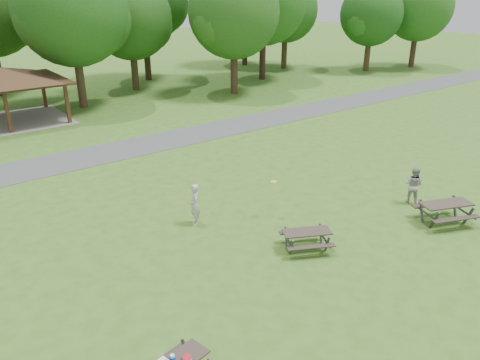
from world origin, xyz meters
The scene contains 15 objects.
ground centered at (0.00, 0.00, 0.00)m, with size 160.00×160.00×0.00m, color #36621C.
asphalt_path centered at (0.00, 14.00, 0.01)m, with size 120.00×3.20×0.02m, color #434346.
tree_row_e centered at (2.10, 25.03, 6.78)m, with size 8.40×8.00×11.02m.
tree_row_f centered at (8.09, 28.53, 5.84)m, with size 7.35×7.00×9.55m.
tree_row_g centered at (14.09, 22.03, 6.33)m, with size 7.77×7.40×10.25m.
tree_row_h centered at (20.10, 25.53, 7.03)m, with size 8.61×8.20×11.37m.
tree_row_i centered at (26.08, 29.03, 5.91)m, with size 7.14×6.80×9.52m.
tree_row_j centered at (32.08, 22.53, 5.56)m, with size 6.72×6.40×8.96m.
tree_deep_d centered at (24.10, 33.53, 7.03)m, with size 8.40×8.00×11.27m.
tree_flank_right centered at (38.09, 21.03, 6.15)m, with size 7.56×7.20×9.97m.
picnic_table_middle centered at (0.93, 0.03, 0.54)m, with size 2.11×1.96×0.73m.
picnic_table_far centered at (6.67, -1.80, 0.63)m, with size 2.44×2.23×0.86m.
frisbee_in_flight centered at (1.65, 2.66, 1.51)m, with size 0.28×0.28×0.02m.
frisbee_thrower centered at (-1.21, 3.99, 0.83)m, with size 0.61×0.40×1.67m, color #B0B0B3.
frisbee_catcher centered at (7.24, 0.06, 0.81)m, with size 0.79×0.61×1.62m, color #9F9FA2.
Camera 1 is at (-9.59, -9.99, 8.70)m, focal length 35.00 mm.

